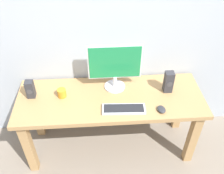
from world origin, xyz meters
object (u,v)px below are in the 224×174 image
coffee_mug (62,93)px  speaker_right (169,82)px  desk (110,106)px  speaker_left (30,89)px  keyboard_primary (124,109)px  monitor (115,65)px  mouse (161,109)px

coffee_mug → speaker_right: bearing=0.6°
desk → coffee_mug: size_ratio=21.25×
desk → coffee_mug: 0.47m
speaker_right → speaker_left: bearing=179.6°
desk → keyboard_primary: size_ratio=4.51×
monitor → coffee_mug: 0.54m
keyboard_primary → speaker_right: size_ratio=1.80×
speaker_right → speaker_left: 1.25m
keyboard_primary → speaker_right: (0.43, 0.22, 0.09)m
speaker_right → coffee_mug: 0.98m
desk → mouse: mouse is taller
desk → speaker_left: 0.75m
mouse → speaker_right: (0.11, 0.26, 0.09)m
desk → speaker_left: (-0.72, 0.06, 0.20)m
monitor → coffee_mug: bearing=-167.8°
speaker_right → coffee_mug: size_ratio=2.62×
keyboard_primary → coffee_mug: 0.59m
speaker_right → monitor: bearing=168.9°
monitor → speaker_right: 0.52m
monitor → speaker_right: monitor is taller
speaker_left → coffee_mug: 0.28m
coffee_mug → mouse: bearing=-15.8°
speaker_right → coffee_mug: speaker_right is taller
speaker_right → speaker_left: size_ratio=1.23×
speaker_right → keyboard_primary: bearing=-152.6°
keyboard_primary → mouse: size_ratio=4.06×
mouse → speaker_right: bearing=56.0°
monitor → coffee_mug: (-0.49, -0.11, -0.21)m
desk → keyboard_primary: 0.24m
speaker_left → coffee_mug: (0.28, -0.02, -0.05)m
coffee_mug → monitor: bearing=12.2°
coffee_mug → keyboard_primary: bearing=-21.5°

